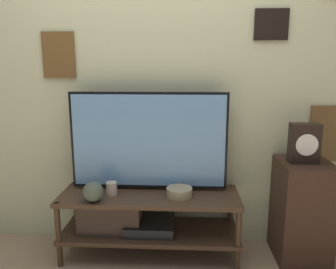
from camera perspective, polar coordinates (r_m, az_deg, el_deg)
wall_back at (r=2.53m, az=-2.56°, el=10.72°), size 6.40×0.08×2.70m
media_console at (r=2.53m, az=-5.52°, el=-13.96°), size 1.31×0.44×0.48m
television at (r=2.42m, az=-3.39°, el=-1.10°), size 1.16×0.05×0.74m
vase_round_glass at (r=2.35m, az=-12.91°, el=-9.69°), size 0.14×0.14×0.14m
vase_wide_bowl at (r=2.38m, az=2.00°, el=-10.00°), size 0.19×0.19×0.07m
vase_slim_bronze at (r=2.58m, az=-4.74°, el=-6.68°), size 0.07×0.07×0.20m
candle_jar at (r=2.45m, az=-9.80°, el=-9.23°), size 0.08×0.08×0.09m
side_table at (r=2.63m, az=22.21°, el=-12.18°), size 0.36×0.41×0.74m
mantel_clock at (r=2.46m, az=22.64°, el=-1.41°), size 0.20×0.11×0.28m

